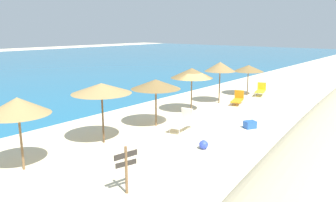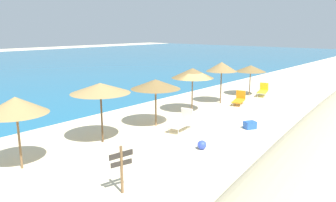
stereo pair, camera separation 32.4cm
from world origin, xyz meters
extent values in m
plane|color=beige|center=(0.00, 0.00, 0.00)|extent=(160.00, 160.00, 0.00)
cylinder|color=brown|center=(-9.92, 1.27, 1.13)|extent=(0.08, 0.08, 2.27)
cone|color=#9E7F4C|center=(-9.92, 1.27, 2.43)|extent=(2.29, 2.29, 0.62)
cylinder|color=brown|center=(-6.13, 1.26, 1.23)|extent=(0.08, 0.08, 2.46)
cone|color=#9E7F4C|center=(-6.13, 1.26, 2.54)|extent=(2.69, 2.69, 0.46)
cylinder|color=brown|center=(-2.61, 1.14, 1.09)|extent=(0.09, 0.09, 2.18)
cone|color=olive|center=(-2.61, 1.14, 2.28)|extent=(2.63, 2.63, 0.50)
cylinder|color=brown|center=(0.97, 1.34, 1.17)|extent=(0.08, 0.08, 2.33)
cone|color=olive|center=(0.97, 1.34, 2.48)|extent=(2.59, 2.59, 0.61)
cylinder|color=brown|center=(4.37, 1.33, 1.20)|extent=(0.08, 0.08, 2.41)
cone|color=olive|center=(4.37, 1.33, 2.58)|extent=(2.14, 2.14, 0.65)
cylinder|color=brown|center=(8.19, 1.02, 1.02)|extent=(0.07, 0.07, 2.04)
cone|color=olive|center=(8.19, 1.02, 2.14)|extent=(2.34, 2.34, 0.50)
cube|color=orange|center=(4.71, 0.10, 0.28)|extent=(1.56, 1.02, 0.07)
cube|color=orange|center=(5.36, 0.29, 0.59)|extent=(0.33, 0.67, 0.62)
cylinder|color=silver|center=(4.05, 0.20, 0.12)|extent=(0.04, 0.04, 0.25)
cylinder|color=silver|center=(4.20, -0.33, 0.12)|extent=(0.04, 0.04, 0.25)
cylinder|color=silver|center=(5.22, 0.53, 0.12)|extent=(0.04, 0.04, 0.25)
cylinder|color=silver|center=(5.37, 0.00, 0.12)|extent=(0.04, 0.04, 0.25)
cube|color=white|center=(-2.47, -0.43, 0.34)|extent=(1.59, 0.86, 0.07)
cube|color=white|center=(-1.76, -0.34, 0.70)|extent=(0.28, 0.69, 0.72)
cylinder|color=silver|center=(-3.15, -0.22, 0.15)|extent=(0.04, 0.04, 0.30)
cylinder|color=silver|center=(-3.08, -0.79, 0.15)|extent=(0.04, 0.04, 0.30)
cylinder|color=silver|center=(-1.87, -0.06, 0.15)|extent=(0.04, 0.04, 0.30)
cylinder|color=silver|center=(-1.80, -0.63, 0.15)|extent=(0.04, 0.04, 0.30)
cube|color=yellow|center=(8.52, 0.08, 0.37)|extent=(1.40, 0.95, 0.07)
cube|color=yellow|center=(9.10, 0.23, 0.69)|extent=(0.36, 0.68, 0.63)
cylinder|color=silver|center=(7.93, 0.21, 0.17)|extent=(0.04, 0.04, 0.33)
cylinder|color=silver|center=(8.07, -0.32, 0.17)|extent=(0.04, 0.04, 0.33)
cylinder|color=silver|center=(8.98, 0.48, 0.17)|extent=(0.04, 0.04, 0.33)
cylinder|color=silver|center=(9.12, -0.06, 0.17)|extent=(0.04, 0.04, 0.33)
cylinder|color=brown|center=(-8.74, -3.00, 0.78)|extent=(0.09, 0.09, 1.57)
cube|color=#332D28|center=(-8.74, -3.00, 1.29)|extent=(0.83, 0.19, 0.18)
cube|color=#332D28|center=(-8.74, -3.00, 1.00)|extent=(0.70, 0.23, 0.16)
sphere|color=blue|center=(-3.93, -2.76, 0.20)|extent=(0.40, 0.40, 0.40)
cube|color=blue|center=(0.17, -3.00, 0.20)|extent=(0.72, 0.67, 0.40)
camera|label=1|loc=(-15.17, -9.92, 5.08)|focal=34.44mm
camera|label=2|loc=(-14.96, -10.17, 5.08)|focal=34.44mm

